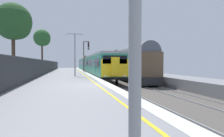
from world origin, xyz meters
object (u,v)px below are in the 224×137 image
signal_gantry (85,53)px  background_tree_left (43,39)px  freight_train_adjacent_track (120,62)px  speed_limit_sign (85,61)px  commuter_train_at_platform (91,64)px  background_tree_centre (14,23)px  platform_lamp_mid (75,50)px

signal_gantry → background_tree_left: size_ratio=0.66×
signal_gantry → freight_train_adjacent_track: bearing=-30.9°
freight_train_adjacent_track → speed_limit_sign: bearing=-172.7°
commuter_train_at_platform → background_tree_left: bearing=166.0°
commuter_train_at_platform → background_tree_left: (-9.35, 2.33, 5.08)m
signal_gantry → background_tree_centre: background_tree_centre is taller
background_tree_centre → signal_gantry: bearing=51.0°
platform_lamp_mid → background_tree_centre: size_ratio=0.58×
signal_gantry → platform_lamp_mid: size_ratio=1.10×
platform_lamp_mid → background_tree_left: (-5.71, 18.97, 3.42)m
platform_lamp_mid → signal_gantry: bearing=80.5°
commuter_train_at_platform → signal_gantry: bearing=-111.5°
freight_train_adjacent_track → background_tree_centre: 17.00m
platform_lamp_mid → commuter_train_at_platform: bearing=77.6°
freight_train_adjacent_track → background_tree_centre: (-14.44, -7.78, 4.47)m
background_tree_left → signal_gantry: bearing=-37.8°
platform_lamp_mid → freight_train_adjacent_track: bearing=51.4°
freight_train_adjacent_track → speed_limit_sign: 5.90m
commuter_train_at_platform → platform_lamp_mid: size_ratio=8.78×
commuter_train_at_platform → freight_train_adjacent_track: 8.13m
freight_train_adjacent_track → signal_gantry: (-5.49, 3.29, 1.71)m
signal_gantry → background_tree_centre: bearing=-129.0°
freight_train_adjacent_track → signal_gantry: size_ratio=5.18×
commuter_train_at_platform → platform_lamp_mid: 17.12m
background_tree_left → commuter_train_at_platform: bearing=-14.0°
speed_limit_sign → background_tree_centre: (-8.59, -7.04, 4.33)m
background_tree_left → speed_limit_sign: bearing=-53.5°
background_tree_centre → speed_limit_sign: bearing=39.3°
freight_train_adjacent_track → platform_lamp_mid: size_ratio=5.69×
speed_limit_sign → commuter_train_at_platform: bearing=76.7°
background_tree_centre → freight_train_adjacent_track: bearing=28.3°
speed_limit_sign → platform_lamp_mid: size_ratio=0.57×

